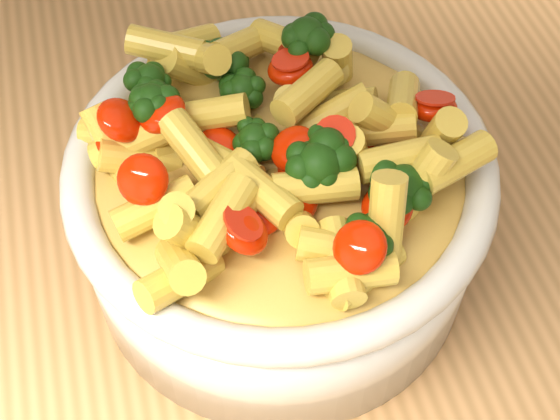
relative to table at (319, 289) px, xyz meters
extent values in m
cube|color=tan|center=(0.00, 0.00, 0.08)|extent=(1.20, 0.80, 0.04)
cylinder|color=silver|center=(-0.04, -0.02, 0.15)|extent=(0.26, 0.26, 0.10)
ellipsoid|color=silver|center=(-0.04, -0.02, 0.12)|extent=(0.24, 0.24, 0.04)
torus|color=silver|center=(-0.04, -0.02, 0.20)|extent=(0.27, 0.27, 0.02)
ellipsoid|color=#F6B653|center=(-0.04, -0.02, 0.20)|extent=(0.23, 0.23, 0.03)
camera|label=1|loc=(-0.12, -0.32, 0.57)|focal=50.00mm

